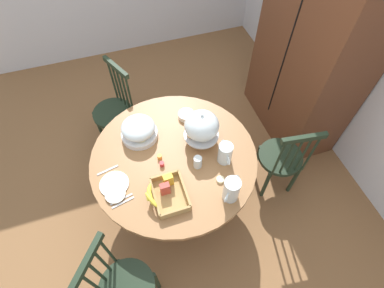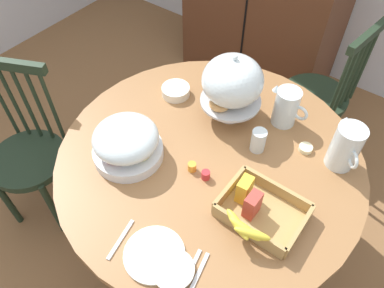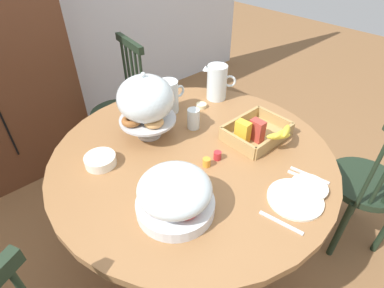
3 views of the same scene
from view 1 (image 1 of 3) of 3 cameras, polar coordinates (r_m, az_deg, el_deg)
The scene contains 21 objects.
ground_plane at distance 3.05m, azimuth -3.18°, elevation -8.89°, with size 10.00×10.00×0.00m, color brown.
wooden_armoire at distance 3.08m, azimuth 21.99°, elevation 16.15°, with size 1.18×0.60×1.96m.
dining_table at distance 2.53m, azimuth -3.23°, elevation -4.62°, with size 1.33×1.33×0.74m.
windsor_chair_near_window at distance 2.81m, azimuth 16.78°, elevation -2.76°, with size 0.40×0.40×0.97m.
windsor_chair_by_cabinet at distance 3.14m, azimuth -14.58°, elevation 6.01°, with size 0.44×0.44×0.97m.
windsor_chair_facing_door at distance 2.36m, azimuth -12.97°, elevation -25.14°, with size 0.47×0.46×0.97m.
pastry_stand_with_dome at distance 2.30m, azimuth 1.83°, elevation 3.41°, with size 0.28×0.28×0.34m.
fruit_platter_covered at distance 2.45m, azimuth -10.20°, elevation 2.70°, with size 0.30×0.30×0.18m.
orange_juice_pitcher at distance 2.29m, azimuth 6.36°, elevation -1.91°, with size 0.19×0.11×0.18m.
milk_pitcher at distance 2.13m, azimuth 7.53°, elevation -8.80°, with size 0.15×0.17×0.21m.
cereal_basket at distance 2.17m, azimuth -4.87°, elevation -9.25°, with size 0.32×0.30×0.12m.
china_plate_large at distance 2.31m, azimuth -14.68°, elevation -7.43°, with size 0.22×0.22×0.01m, color white.
china_plate_small at distance 2.26m, azimuth -14.51°, elevation -9.27°, with size 0.15×0.15×0.01m, color white.
cereal_bowl at distance 2.60m, azimuth -1.14°, elevation 5.57°, with size 0.14×0.14×0.04m, color white.
drinking_glass at distance 2.27m, azimuth 1.10°, elevation -3.49°, with size 0.06×0.06×0.11m, color silver.
butter_dish at distance 2.26m, azimuth 5.46°, elevation -6.81°, with size 0.06×0.06×0.02m, color beige.
jam_jar_strawberry at distance 2.32m, azimuth -5.79°, elevation -3.86°, with size 0.04×0.04×0.04m, color #B7282D.
jam_jar_apricot at distance 2.35m, azimuth -6.23°, elevation -2.48°, with size 0.04×0.04×0.04m, color orange.
table_knife at distance 2.25m, azimuth -13.37°, elevation -10.26°, with size 0.17×0.01×0.01m, color silver.
dinner_fork at distance 2.23m, azimuth -13.08°, elevation -10.88°, with size 0.17×0.01×0.01m, color silver.
soup_spoon at distance 2.39m, azimuth -15.87°, elevation -4.84°, with size 0.17×0.01×0.01m, color silver.
Camera 1 is at (1.33, -0.26, 2.73)m, focal length 27.81 mm.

